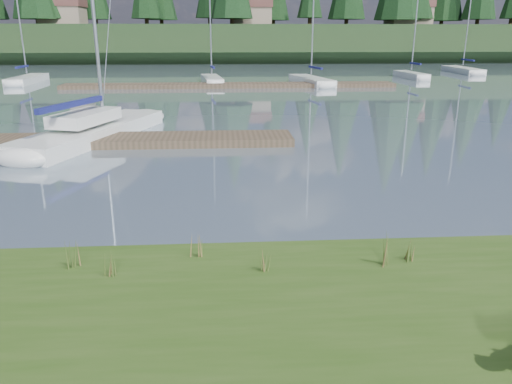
{
  "coord_description": "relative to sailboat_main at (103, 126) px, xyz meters",
  "views": [
    {
      "loc": [
        1.36,
        -9.99,
        4.02
      ],
      "look_at": [
        1.99,
        -0.5,
        1.0
      ],
      "focal_mm": 35.0,
      "sensor_mm": 36.0,
      "label": 1
    }
  ],
  "objects": [
    {
      "name": "ground",
      "position": [
        3.55,
        19.29,
        -0.42
      ],
      "size": [
        200.0,
        200.0,
        0.0
      ],
      "primitive_type": "plane",
      "color": "slate",
      "rests_on": "ground"
    },
    {
      "name": "ridge",
      "position": [
        3.55,
        62.29,
        2.08
      ],
      "size": [
        200.0,
        20.0,
        5.0
      ],
      "primitive_type": "cube",
      "color": "black",
      "rests_on": "ground"
    },
    {
      "name": "sailboat_main",
      "position": [
        0.0,
        0.0,
        0.0
      ],
      "size": [
        4.89,
        9.89,
        13.97
      ],
      "rotation": [
        0.0,
        0.0,
        1.25
      ],
      "color": "white",
      "rests_on": "ground"
    },
    {
      "name": "dock_near",
      "position": [
        -0.45,
        -1.71,
        -0.27
      ],
      "size": [
        16.0,
        2.0,
        0.3
      ],
      "primitive_type": "cube",
      "color": "#4C3D2C",
      "rests_on": "ground"
    },
    {
      "name": "dock_far",
      "position": [
        5.55,
        19.29,
        -0.27
      ],
      "size": [
        26.0,
        2.2,
        0.3
      ],
      "primitive_type": "cube",
      "color": "#4C3D2C",
      "rests_on": "ground"
    },
    {
      "name": "sailboat_bg_0",
      "position": [
        -11.75,
        24.85,
        -0.1
      ],
      "size": [
        1.84,
        8.03,
        11.57
      ],
      "rotation": [
        0.0,
        0.0,
        1.61
      ],
      "color": "white",
      "rests_on": "ground"
    },
    {
      "name": "sailboat_bg_2",
      "position": [
        3.99,
        23.28,
        -0.09
      ],
      "size": [
        2.15,
        7.07,
        10.57
      ],
      "rotation": [
        0.0,
        0.0,
        1.69
      ],
      "color": "white",
      "rests_on": "ground"
    },
    {
      "name": "sailboat_bg_3",
      "position": [
        12.23,
        22.14,
        -0.1
      ],
      "size": [
        3.01,
        8.41,
        12.1
      ],
      "rotation": [
        0.0,
        0.0,
        1.74
      ],
      "color": "white",
      "rests_on": "ground"
    },
    {
      "name": "sailboat_bg_4",
      "position": [
        22.71,
        26.95,
        -0.09
      ],
      "size": [
        1.58,
        6.53,
        9.71
      ],
      "rotation": [
        0.0,
        0.0,
        1.62
      ],
      "color": "white",
      "rests_on": "ground"
    },
    {
      "name": "sailboat_bg_5",
      "position": [
        30.85,
        33.61,
        -0.1
      ],
      "size": [
        2.24,
        8.92,
        12.53
      ],
      "rotation": [
        0.0,
        0.0,
        1.51
      ],
      "color": "white",
      "rests_on": "ground"
    },
    {
      "name": "weed_0",
      "position": [
        3.1,
        -13.38,
        0.15
      ],
      "size": [
        0.17,
        0.14,
        0.52
      ],
      "color": "#475B23",
      "rests_on": "bank"
    },
    {
      "name": "weed_1",
      "position": [
        4.41,
        -12.8,
        0.13
      ],
      "size": [
        0.17,
        0.14,
        0.47
      ],
      "color": "#475B23",
      "rests_on": "bank"
    },
    {
      "name": "weed_2",
      "position": [
        7.59,
        -13.33,
        0.22
      ],
      "size": [
        0.17,
        0.14,
        0.69
      ],
      "color": "#475B23",
      "rests_on": "bank"
    },
    {
      "name": "weed_3",
      "position": [
        2.39,
        -13.07,
        0.17
      ],
      "size": [
        0.17,
        0.14,
        0.56
      ],
      "color": "#475B23",
      "rests_on": "bank"
    },
    {
      "name": "weed_4",
      "position": [
        5.58,
        -13.43,
        0.13
      ],
      "size": [
        0.17,
        0.14,
        0.46
      ],
      "color": "#475B23",
      "rests_on": "bank"
    },
    {
      "name": "weed_5",
      "position": [
        8.07,
        -13.16,
        0.14
      ],
      "size": [
        0.17,
        0.14,
        0.49
      ],
      "color": "#475B23",
      "rests_on": "bank"
    },
    {
      "name": "mud_lip",
      "position": [
        3.55,
        -12.31,
        -0.35
      ],
      "size": [
        60.0,
        0.5,
        0.14
      ],
      "primitive_type": "cube",
      "color": "#33281C",
      "rests_on": "ground"
    },
    {
      "name": "house_0",
      "position": [
        -18.45,
        59.29,
        6.89
      ],
      "size": [
        6.3,
        5.3,
        4.65
      ],
      "color": "gray",
      "rests_on": "ridge"
    },
    {
      "name": "house_1",
      "position": [
        9.55,
        60.29,
        6.89
      ],
      "size": [
        6.3,
        5.3,
        4.65
      ],
      "color": "gray",
      "rests_on": "ridge"
    },
    {
      "name": "house_2",
      "position": [
        33.55,
        58.29,
        6.89
      ],
      "size": [
        6.3,
        5.3,
        4.65
      ],
      "color": "gray",
      "rests_on": "ridge"
    }
  ]
}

